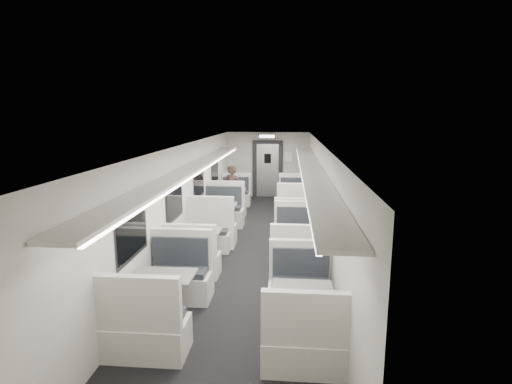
% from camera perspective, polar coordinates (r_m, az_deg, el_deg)
% --- Properties ---
extents(room, '(3.24, 12.24, 2.64)m').
position_cam_1_polar(room, '(8.88, -0.44, -0.90)').
color(room, black).
rests_on(room, ground).
extents(booth_left_a, '(0.99, 2.01, 1.08)m').
position_cam_1_polar(booth_left_a, '(12.80, -3.37, -1.06)').
color(booth_left_a, silver).
rests_on(booth_left_a, room).
extents(booth_left_b, '(1.13, 2.28, 1.22)m').
position_cam_1_polar(booth_left_b, '(10.25, -5.46, -3.88)').
color(booth_left_b, silver).
rests_on(booth_left_b, room).
extents(booth_left_c, '(0.99, 2.00, 1.07)m').
position_cam_1_polar(booth_left_c, '(8.45, -7.78, -7.55)').
color(booth_left_c, silver).
rests_on(booth_left_c, room).
extents(booth_left_d, '(1.06, 2.16, 1.15)m').
position_cam_1_polar(booth_left_d, '(6.20, -12.93, -14.57)').
color(booth_left_d, silver).
rests_on(booth_left_d, room).
extents(booth_right_a, '(1.07, 2.16, 1.16)m').
position_cam_1_polar(booth_right_a, '(12.16, 5.65, -1.61)').
color(booth_right_a, silver).
rests_on(booth_right_a, room).
extents(booth_right_b, '(1.07, 2.16, 1.16)m').
position_cam_1_polar(booth_right_b, '(10.32, 5.79, -3.90)').
color(booth_right_b, silver).
rests_on(booth_right_b, room).
extents(booth_right_c, '(1.05, 2.12, 1.14)m').
position_cam_1_polar(booth_right_c, '(8.22, 6.03, -7.89)').
color(booth_right_c, silver).
rests_on(booth_right_c, room).
extents(booth_right_d, '(1.00, 2.03, 1.09)m').
position_cam_1_polar(booth_right_d, '(5.80, 6.56, -16.49)').
color(booth_right_d, silver).
rests_on(booth_right_d, room).
extents(passenger, '(0.66, 0.57, 1.54)m').
position_cam_1_polar(passenger, '(12.13, -3.47, 0.25)').
color(passenger, black).
rests_on(passenger, room).
extents(window_a, '(0.02, 1.18, 0.84)m').
position_cam_1_polar(window_a, '(12.38, -5.88, 3.15)').
color(window_a, black).
rests_on(window_a, room).
extents(window_b, '(0.02, 1.18, 0.84)m').
position_cam_1_polar(window_b, '(10.25, -8.13, 1.46)').
color(window_b, black).
rests_on(window_b, room).
extents(window_c, '(0.02, 1.18, 0.84)m').
position_cam_1_polar(window_c, '(8.16, -11.55, -1.12)').
color(window_c, black).
rests_on(window_c, room).
extents(window_d, '(0.02, 1.18, 0.84)m').
position_cam_1_polar(window_d, '(6.15, -17.27, -5.40)').
color(window_d, black).
rests_on(window_d, room).
extents(luggage_rack_left, '(0.46, 10.40, 0.09)m').
position_cam_1_polar(luggage_rack_left, '(8.67, -8.85, 3.48)').
color(luggage_rack_left, silver).
rests_on(luggage_rack_left, room).
extents(luggage_rack_right, '(0.46, 10.40, 0.09)m').
position_cam_1_polar(luggage_rack_right, '(8.44, 7.83, 3.30)').
color(luggage_rack_right, silver).
rests_on(luggage_rack_right, room).
extents(vestibule_door, '(1.10, 0.13, 2.10)m').
position_cam_1_polar(vestibule_door, '(14.74, 1.67, 3.25)').
color(vestibule_door, black).
rests_on(vestibule_door, room).
extents(exit_sign, '(0.62, 0.12, 0.16)m').
position_cam_1_polar(exit_sign, '(14.14, 1.59, 7.97)').
color(exit_sign, black).
rests_on(exit_sign, room).
extents(wall_notice, '(0.32, 0.02, 0.40)m').
position_cam_1_polar(wall_notice, '(14.66, 4.62, 4.98)').
color(wall_notice, white).
rests_on(wall_notice, room).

